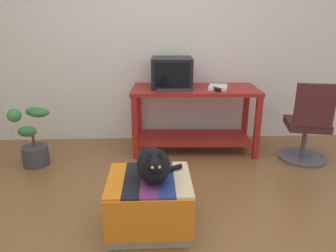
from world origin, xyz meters
TOP-DOWN VIEW (x-y plane):
  - ground_plane at (0.00, 0.00)m, footprint 14.00×14.00m
  - back_wall at (0.00, 2.05)m, footprint 8.00×0.10m
  - desk at (0.40, 1.60)m, footprint 1.46×0.69m
  - tv_monitor at (0.13, 1.67)m, footprint 0.48×0.47m
  - keyboard at (0.15, 1.47)m, footprint 0.41×0.17m
  - book at (0.65, 1.54)m, footprint 0.26×0.30m
  - ottoman_with_blanket at (-0.11, 0.10)m, footprint 0.60×0.55m
  - cat at (-0.08, 0.07)m, footprint 0.35×0.39m
  - potted_plant at (-1.36, 1.23)m, footprint 0.41×0.31m
  - office_chair at (1.58, 1.21)m, footprint 0.52×0.52m
  - stapler at (0.61, 1.41)m, footprint 0.08×0.11m

SIDE VIEW (x-z plane):
  - ground_plane at x=0.00m, z-range 0.00..0.00m
  - ottoman_with_blanket at x=-0.11m, z-range 0.00..0.41m
  - potted_plant at x=-1.36m, z-range -0.05..0.59m
  - office_chair at x=1.58m, z-range -0.06..0.83m
  - desk at x=0.40m, z-range 0.14..0.89m
  - cat at x=-0.08m, z-range 0.39..0.67m
  - keyboard at x=0.15m, z-range 0.76..0.78m
  - book at x=0.65m, z-range 0.76..0.79m
  - stapler at x=0.61m, z-range 0.76..0.80m
  - tv_monitor at x=0.13m, z-range 0.75..1.09m
  - back_wall at x=0.00m, z-range 0.00..2.60m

